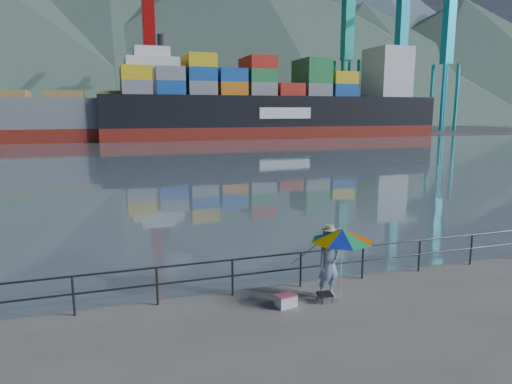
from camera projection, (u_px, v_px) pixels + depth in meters
harbor_water at (120, 128)px, 132.66m from camera, size 500.00×280.00×0.00m
far_dock at (172, 133)px, 101.13m from camera, size 200.00×40.00×0.40m
guardrail at (267, 273)px, 12.59m from camera, size 22.00×0.06×1.03m
mountains at (197, 44)px, 211.04m from camera, size 600.00×332.80×80.00m
port_cranes at (275, 58)px, 96.35m from camera, size 116.00×28.00×38.40m
container_stacks at (269, 119)px, 108.13m from camera, size 58.00×5.40×7.80m
fisherman at (329, 264)px, 12.10m from camera, size 0.74×0.55×1.83m
beach_umbrella at (342, 235)px, 11.66m from camera, size 1.84×1.84×1.96m
folding_stool at (325, 297)px, 11.91m from camera, size 0.40×0.40×0.24m
cooler_bag at (286, 301)px, 11.63m from camera, size 0.56×0.43×0.29m
fishing_rod at (306, 282)px, 13.31m from camera, size 0.18×1.82×1.29m
bulk_carrier at (75, 115)px, 77.24m from camera, size 47.00×8.13×14.50m
container_ship at (283, 106)px, 88.62m from camera, size 65.05×10.84×18.10m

